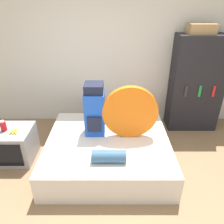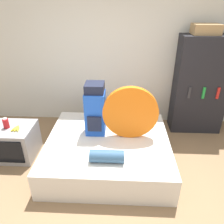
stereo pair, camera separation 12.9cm
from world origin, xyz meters
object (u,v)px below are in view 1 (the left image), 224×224
at_px(tent_bag, 130,113).
at_px(television, 12,144).
at_px(sleeping_roll, 109,156).
at_px(cardboard_box, 201,28).
at_px(canister, 3,126).
at_px(backpack, 95,110).
at_px(bookshelf, 196,84).

bearing_deg(tent_bag, television, -179.70).
relative_size(sleeping_roll, cardboard_box, 1.03).
bearing_deg(canister, television, -1.92).
height_order(backpack, bookshelf, bookshelf).
bearing_deg(cardboard_box, television, -161.27).
distance_m(tent_bag, canister, 1.85).
bearing_deg(bookshelf, television, -162.24).
bearing_deg(canister, sleeping_roll, -20.08).
bearing_deg(sleeping_roll, canister, 159.92).
height_order(tent_bag, cardboard_box, cardboard_box).
bearing_deg(sleeping_roll, bookshelf, 44.84).
relative_size(canister, bookshelf, 0.09).
bearing_deg(canister, bookshelf, 17.42).
xyz_separation_m(backpack, bookshelf, (1.75, 0.85, 0.07)).
xyz_separation_m(tent_bag, television, (-1.78, -0.01, -0.55)).
xyz_separation_m(tent_bag, bookshelf, (1.24, 0.96, 0.06)).
bearing_deg(bookshelf, canister, -162.58).
bearing_deg(tent_bag, bookshelf, 37.59).
distance_m(sleeping_roll, canister, 1.64).
distance_m(backpack, television, 1.38).
bearing_deg(sleeping_roll, cardboard_box, 46.88).
xyz_separation_m(television, cardboard_box, (2.94, 1.00, 1.54)).
height_order(canister, cardboard_box, cardboard_box).
distance_m(television, cardboard_box, 3.47).
relative_size(tent_bag, sleeping_roll, 1.83).
distance_m(bookshelf, cardboard_box, 0.94).
xyz_separation_m(tent_bag, sleeping_roll, (-0.29, -0.57, -0.31)).
relative_size(tent_bag, cardboard_box, 1.88).
bearing_deg(bookshelf, sleeping_roll, -135.16).
bearing_deg(tent_bag, backpack, 167.92).
xyz_separation_m(backpack, sleeping_roll, (0.21, -0.68, -0.30)).
bearing_deg(television, backpack, 5.31).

